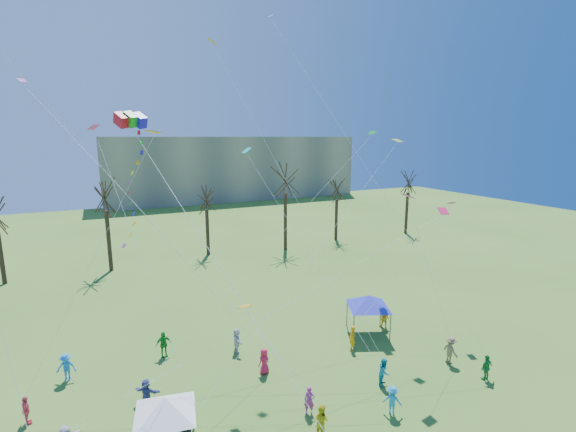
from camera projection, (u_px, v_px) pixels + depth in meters
name	position (u px, v px, depth m)	size (l,w,h in m)	color
distant_building	(233.00, 168.00, 98.70)	(60.00, 14.00, 15.00)	gray
bare_tree_row	(225.00, 198.00, 50.33)	(71.45, 8.61, 12.05)	black
big_box_kite	(138.00, 191.00, 21.63)	(3.90, 8.31, 20.99)	red
canopy_tent_white	(165.00, 405.00, 19.00)	(3.88, 3.88, 2.96)	#3F3F44
canopy_tent_blue	(369.00, 301.00, 30.60)	(3.85, 3.85, 3.14)	#3F3F44
festival_crowd	(257.00, 379.00, 23.78)	(26.25, 13.15, 1.85)	red
small_kites_aloft	(264.00, 159.00, 25.09)	(30.45, 16.96, 32.30)	#E84B0C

